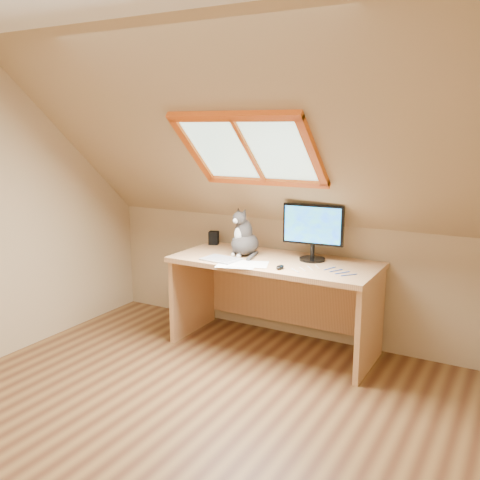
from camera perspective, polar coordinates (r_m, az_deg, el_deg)
The scene contains 10 objects.
ground at distance 3.46m, azimuth -7.72°, elevation -19.15°, with size 3.50×3.50×0.00m, color brown.
room_shell at distance 2.91m, azimuth -9.61°, elevation 4.90°, with size 3.52×3.52×2.41m.
desk at distance 4.37m, azimuth 4.06°, elevation -4.81°, with size 1.64×0.72×0.75m.
monitor at distance 4.20m, azimuth 7.79°, elevation 1.23°, with size 0.49×0.20×0.45m.
cat at distance 4.36m, azimuth 0.43°, elevation 0.20°, with size 0.28×0.31×0.40m.
desk_speaker at distance 4.79m, azimuth -2.82°, elevation 0.22°, with size 0.08×0.08×0.12m, color black.
graphics_tablet at distance 4.23m, azimuth -2.03°, elevation -2.07°, with size 0.29×0.21×0.01m, color #B2B2B7.
mouse at distance 3.98m, azimuth 4.30°, elevation -2.89°, with size 0.05×0.09×0.03m, color black.
papers at distance 4.10m, azimuth 0.03°, elevation -2.60°, with size 0.35×0.30×0.01m.
cables at distance 3.97m, azimuth 9.16°, elevation -3.23°, with size 0.51×0.26×0.01m.
Camera 1 is at (1.81, -2.34, 1.78)m, focal length 40.00 mm.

